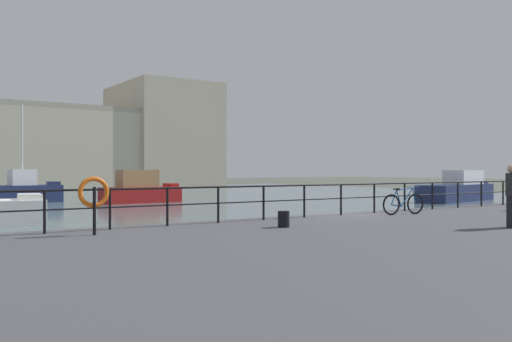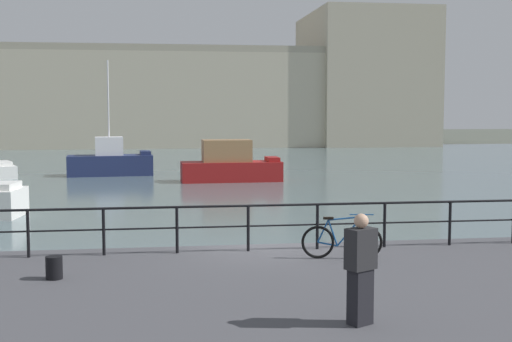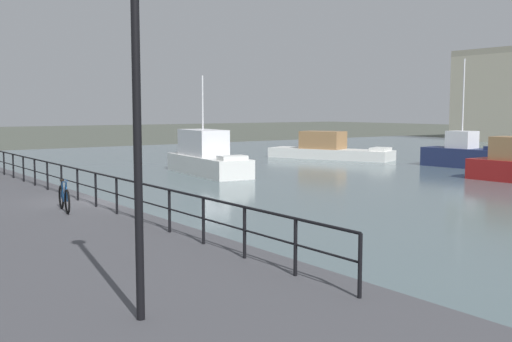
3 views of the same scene
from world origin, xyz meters
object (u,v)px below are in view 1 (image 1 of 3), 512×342
Objects in this scene: moored_blue_motorboat at (23,191)px; mooring_bollard at (284,219)px; harbor_building at (58,145)px; standing_person at (511,196)px; moored_small_launch at (458,189)px; moored_red_daysailer at (140,190)px; parked_bicycle at (403,203)px; life_ring_stand at (94,194)px.

moored_blue_motorboat is 15.99× the size of mooring_bollard.
harbor_building is 69.47m from standing_person.
mooring_bollard is at bearing -163.39° from moored_small_launch.
moored_red_daysailer is at bearing -30.73° from standing_person.
moored_blue_motorboat is 29.34m from parked_bicycle.
parked_bicycle is at bearing -94.05° from harbor_building.
standing_person reaches higher than moored_small_launch.
mooring_bollard is 0.26× the size of standing_person.
life_ring_stand is at bearing 35.67° from standing_person.
moored_red_daysailer is 8.30m from moored_blue_motorboat.
harbor_building is 7.97× the size of moored_blue_motorboat.
moored_red_daysailer is 4.06× the size of life_ring_stand.
standing_person is (9.79, -4.70, -0.11)m from life_ring_stand.
moored_small_launch is 1.47× the size of moored_red_daysailer.
standing_person reaches higher than parked_bicycle.
moored_small_launch is at bearing 26.95° from mooring_bollard.
parked_bicycle is 10.75m from life_ring_stand.
moored_small_launch is 29.85m from mooring_bollard.
moored_blue_motorboat is at bearing 82.26° from life_ring_stand.
life_ring_stand is (-4.80, 1.17, 0.75)m from mooring_bollard.
standing_person is (-0.94, -4.50, 0.47)m from parked_bicycle.
parked_bicycle is (-0.07, -24.00, 0.27)m from moored_red_daysailer.
parked_bicycle is (6.89, -28.52, 0.32)m from moored_blue_motorboat.
life_ring_stand is (-10.73, 0.19, 0.59)m from parked_bicycle.
standing_person is (-21.61, -17.06, 0.77)m from moored_small_launch.
mooring_bollard is (-26.61, -13.53, 0.13)m from moored_small_launch.
moored_red_daysailer is 3.23× the size of parked_bicycle.
standing_person reaches higher than mooring_bollard.
mooring_bollard is (-5.94, -0.98, -0.17)m from parked_bicycle.
moored_small_launch is 33.76m from life_ring_stand.
moored_small_launch is 27.54m from standing_person.
moored_red_daysailer is 3.36× the size of standing_person.
moored_blue_motorboat is (-11.46, -36.11, -4.90)m from harbor_building.
harbor_building is 33.19× the size of standing_person.
moored_blue_motorboat is 4.16× the size of standing_person.
harbor_building is 54.72m from moored_small_launch.
life_ring_stand reaches higher than parked_bicycle.
moored_small_launch is 4.74× the size of parked_bicycle.
moored_small_launch is 23.56m from moored_red_daysailer.
life_ring_stand is at bearing -168.86° from moored_small_launch.
parked_bicycle is 1.04× the size of standing_person.
parked_bicycle is (-20.67, -12.55, 0.30)m from moored_small_launch.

